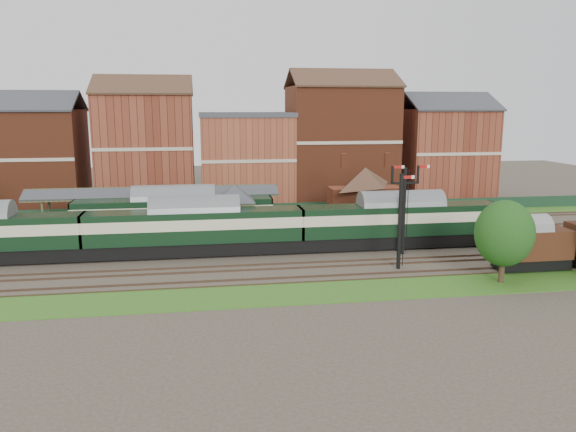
{
  "coord_description": "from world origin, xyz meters",
  "views": [
    {
      "loc": [
        -6.14,
        -50.3,
        13.33
      ],
      "look_at": [
        2.06,
        2.0,
        3.0
      ],
      "focal_mm": 35.0,
      "sensor_mm": 36.0,
      "label": 1
    }
  ],
  "objects": [
    {
      "name": "tree_far",
      "position": [
        16.5,
        -11.9,
        3.89
      ],
      "size": [
        4.42,
        4.42,
        6.45
      ],
      "color": "#382619",
      "rests_on": "ground"
    },
    {
      "name": "platform_railcar",
      "position": [
        -8.88,
        6.5,
        2.65
      ],
      "size": [
        19.78,
        3.11,
        4.55
      ],
      "color": "black",
      "rests_on": "ground"
    },
    {
      "name": "signal_box",
      "position": [
        -3.0,
        3.25,
        3.19
      ],
      "size": [
        5.4,
        5.4,
        6.0
      ],
      "color": "#626E4E",
      "rests_on": "ground"
    },
    {
      "name": "platform",
      "position": [
        -5.0,
        9.75,
        0.5
      ],
      "size": [
        55.0,
        3.4,
        1.0
      ],
      "primitive_type": "cube",
      "color": "#2D2D2D",
      "rests_on": "ground"
    },
    {
      "name": "semaphore_siding",
      "position": [
        10.02,
        -7.0,
        4.16
      ],
      "size": [
        1.23,
        0.25,
        8.0
      ],
      "color": "black",
      "rests_on": "ground"
    },
    {
      "name": "brick_hut",
      "position": [
        5.0,
        3.25,
        1.2
      ],
      "size": [
        3.2,
        2.64,
        2.94
      ],
      "color": "maroon",
      "rests_on": "ground"
    },
    {
      "name": "canopy",
      "position": [
        -11.0,
        9.75,
        4.58
      ],
      "size": [
        26.0,
        3.89,
        4.08
      ],
      "color": "#464E30",
      "rests_on": "platform"
    },
    {
      "name": "ground",
      "position": [
        0.0,
        0.0,
        0.0
      ],
      "size": [
        160.0,
        160.0,
        0.0
      ],
      "primitive_type": "plane",
      "color": "#473D33",
      "rests_on": "ground"
    },
    {
      "name": "dmu_train",
      "position": [
        -6.77,
        0.0,
        2.6
      ],
      "size": [
        58.22,
        3.06,
        4.47
      ],
      "color": "black",
      "rests_on": "ground"
    },
    {
      "name": "town_backdrop",
      "position": [
        -0.18,
        25.0,
        7.0
      ],
      "size": [
        69.0,
        10.0,
        16.0
      ],
      "color": "brown",
      "rests_on": "ground"
    },
    {
      "name": "semaphore_bracket",
      "position": [
        12.04,
        -2.5,
        4.63
      ],
      "size": [
        3.6,
        0.25,
        8.18
      ],
      "color": "black",
      "rests_on": "ground"
    },
    {
      "name": "grass_front",
      "position": [
        0.0,
        -12.0,
        0.03
      ],
      "size": [
        90.0,
        5.0,
        0.06
      ],
      "primitive_type": "cube",
      "color": "#2D6619",
      "rests_on": "ground"
    },
    {
      "name": "grass_back",
      "position": [
        0.0,
        16.0,
        0.03
      ],
      "size": [
        90.0,
        4.5,
        0.06
      ],
      "primitive_type": "cube",
      "color": "#2D6619",
      "rests_on": "ground"
    },
    {
      "name": "goods_van_b",
      "position": [
        20.79,
        -9.0,
        2.07
      ],
      "size": [
        5.98,
        2.59,
        3.63
      ],
      "color": "black",
      "rests_on": "ground"
    },
    {
      "name": "station_building",
      "position": [
        12.0,
        9.75,
        3.96
      ],
      "size": [
        8.1,
        8.1,
        5.9
      ],
      "color": "brown",
      "rests_on": "platform"
    },
    {
      "name": "fence",
      "position": [
        0.0,
        18.0,
        0.75
      ],
      "size": [
        90.0,
        0.12,
        1.5
      ],
      "primitive_type": "cube",
      "color": "#193823",
      "rests_on": "ground"
    }
  ]
}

